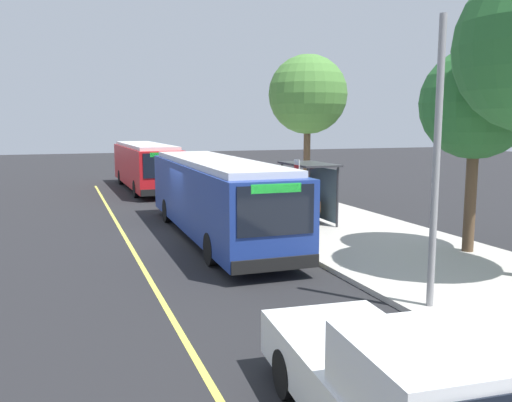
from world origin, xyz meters
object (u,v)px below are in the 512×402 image
at_px(transit_bus_main, 215,195).
at_px(waiting_bench, 308,210).
at_px(pedestrian_commuter, 280,197).
at_px(transit_bus_second, 145,165).
at_px(route_sign_post, 297,186).
at_px(pickup_truck, 401,395).

relative_size(transit_bus_main, waiting_bench, 7.84).
relative_size(waiting_bench, pedestrian_commuter, 0.95).
height_order(transit_bus_second, waiting_bench, transit_bus_second).
height_order(waiting_bench, pedestrian_commuter, pedestrian_commuter).
bearing_deg(transit_bus_second, route_sign_post, 10.46).
bearing_deg(transit_bus_second, pickup_truck, -2.32).
bearing_deg(waiting_bench, route_sign_post, -35.29).
distance_m(transit_bus_second, route_sign_post, 17.09).
xyz_separation_m(pickup_truck, pedestrian_commuter, (-15.73, 4.88, 0.26)).
bearing_deg(transit_bus_main, waiting_bench, 103.74).
bearing_deg(route_sign_post, pickup_truck, -18.63).
relative_size(transit_bus_second, pedestrian_commuter, 7.04).
bearing_deg(waiting_bench, pedestrian_commuter, -135.09).
bearing_deg(transit_bus_main, pickup_truck, -5.96).
relative_size(transit_bus_main, transit_bus_second, 1.05).
bearing_deg(transit_bus_main, transit_bus_second, -179.13).
bearing_deg(route_sign_post, pedestrian_commuter, 169.00).
bearing_deg(pedestrian_commuter, route_sign_post, -11.00).
relative_size(route_sign_post, pedestrian_commuter, 1.66).
relative_size(pickup_truck, route_sign_post, 1.98).
bearing_deg(pedestrian_commuter, waiting_bench, 44.91).
height_order(transit_bus_main, transit_bus_second, same).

